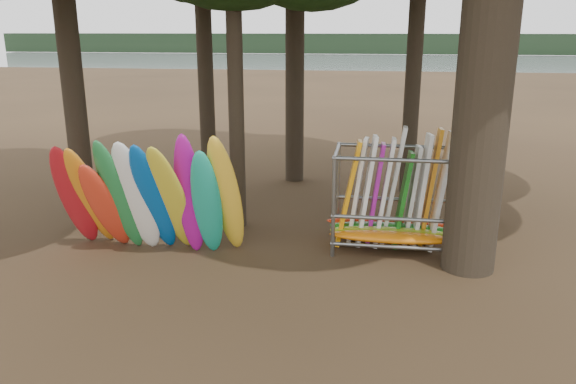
# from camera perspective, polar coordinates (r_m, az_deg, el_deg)

# --- Properties ---
(ground) EXTENTS (120.00, 120.00, 0.00)m
(ground) POSITION_cam_1_polar(r_m,az_deg,el_deg) (11.72, -2.45, -8.57)
(ground) COLOR #47331E
(ground) RESTS_ON ground
(lake) EXTENTS (160.00, 160.00, 0.00)m
(lake) POSITION_cam_1_polar(r_m,az_deg,el_deg) (70.64, 7.10, 12.12)
(lake) COLOR gray
(lake) RESTS_ON ground
(far_shore) EXTENTS (160.00, 4.00, 4.00)m
(far_shore) POSITION_cam_1_polar(r_m,az_deg,el_deg) (120.49, 7.92, 14.70)
(far_shore) COLOR black
(far_shore) RESTS_ON ground
(kayak_row) EXTENTS (4.28, 1.95, 3.04)m
(kayak_row) POSITION_cam_1_polar(r_m,az_deg,el_deg) (12.65, -14.03, -0.71)
(kayak_row) COLOR #B5161F
(kayak_row) RESTS_ON ground
(storage_rack) EXTENTS (3.12, 1.50, 2.81)m
(storage_rack) POSITION_cam_1_polar(r_m,az_deg,el_deg) (13.09, 10.65, -1.09)
(storage_rack) COLOR slate
(storage_rack) RESTS_ON ground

